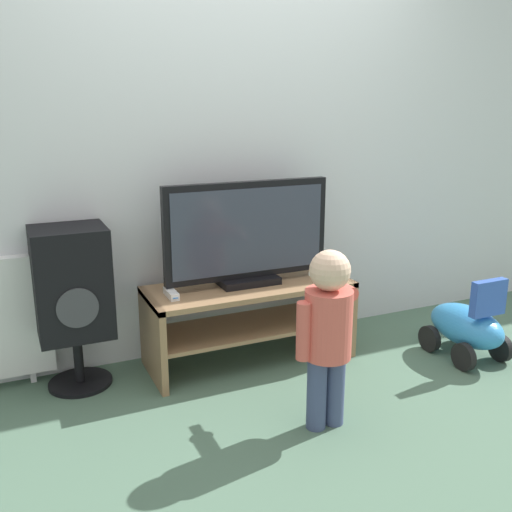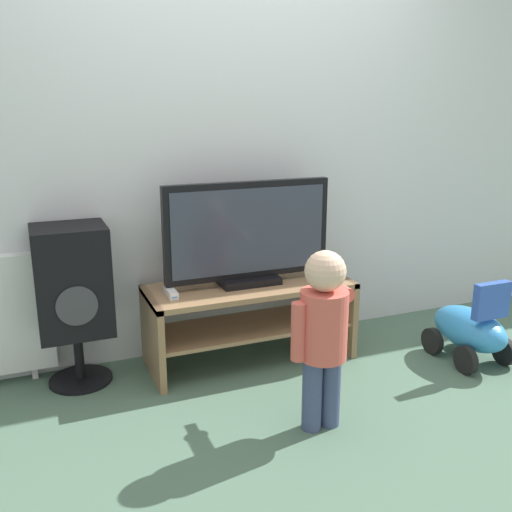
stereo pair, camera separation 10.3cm
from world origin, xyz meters
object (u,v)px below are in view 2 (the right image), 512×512
object	(u,v)px
television	(248,235)
remote_primary	(328,281)
ride_on_toy	(470,329)
speaker_tower	(73,284)
child	(323,325)
game_console	(171,293)

from	to	relation	value
television	remote_primary	bearing A→B (deg)	-21.96
television	ride_on_toy	distance (m)	1.40
speaker_tower	television	bearing A→B (deg)	-4.42
remote_primary	speaker_tower	bearing A→B (deg)	169.95
child	ride_on_toy	bearing A→B (deg)	14.24
television	remote_primary	world-z (taller)	television
child	speaker_tower	distance (m)	1.32
speaker_tower	remote_primary	bearing A→B (deg)	-10.05
child	speaker_tower	size ratio (longest dim) A/B	0.98
ride_on_toy	remote_primary	bearing A→B (deg)	155.66
ride_on_toy	television	bearing A→B (deg)	156.50
television	ride_on_toy	bearing A→B (deg)	-23.50
remote_primary	child	distance (m)	0.74
game_console	child	xyz separation A→B (m)	(0.50, -0.76, 0.02)
television	speaker_tower	xyz separation A→B (m)	(-0.95, 0.07, -0.20)
television	game_console	size ratio (longest dim) A/B	5.96
ride_on_toy	child	bearing A→B (deg)	-165.76
remote_primary	ride_on_toy	size ratio (longest dim) A/B	0.26
television	ride_on_toy	world-z (taller)	television
television	child	bearing A→B (deg)	-87.38
remote_primary	child	size ratio (longest dim) A/B	0.16
game_console	child	distance (m)	0.91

